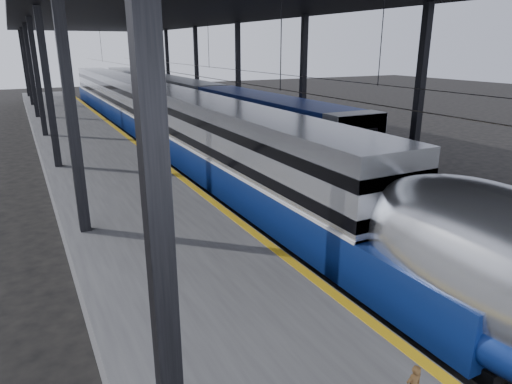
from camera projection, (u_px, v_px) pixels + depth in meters
ground at (303, 280)px, 14.56m from camera, size 160.00×160.00×0.00m
platform at (90, 152)px, 29.77m from camera, size 6.00×80.00×1.00m
yellow_strip at (133, 141)px, 30.84m from camera, size 0.30×80.00×0.01m
rails at (205, 147)px, 33.41m from camera, size 6.52×80.00×0.16m
canopy at (163, 14)px, 29.50m from camera, size 18.00×75.00×9.47m
tgv_train at (160, 118)px, 34.00m from camera, size 3.03×65.20×4.35m
second_train at (180, 100)px, 44.95m from camera, size 2.96×56.05×4.08m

